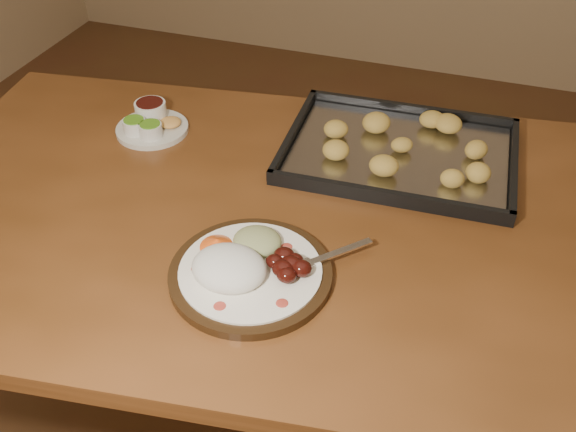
% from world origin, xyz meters
% --- Properties ---
extents(ground, '(4.00, 4.00, 0.00)m').
position_xyz_m(ground, '(0.00, 0.00, 0.00)').
color(ground, '#53391C').
rests_on(ground, ground).
extents(dining_table, '(1.61, 1.10, 0.75)m').
position_xyz_m(dining_table, '(-0.03, -0.21, 0.65)').
color(dining_table, brown).
rests_on(dining_table, ground).
extents(dinner_plate, '(0.32, 0.28, 0.06)m').
position_xyz_m(dinner_plate, '(-0.01, -0.40, 0.77)').
color(dinner_plate, black).
rests_on(dinner_plate, dining_table).
extents(condiment_saucer, '(0.16, 0.16, 0.06)m').
position_xyz_m(condiment_saucer, '(-0.39, -0.03, 0.77)').
color(condiment_saucer, beige).
rests_on(condiment_saucer, dining_table).
extents(baking_tray, '(0.50, 0.38, 0.05)m').
position_xyz_m(baking_tray, '(0.16, 0.05, 0.77)').
color(baking_tray, black).
rests_on(baking_tray, dining_table).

